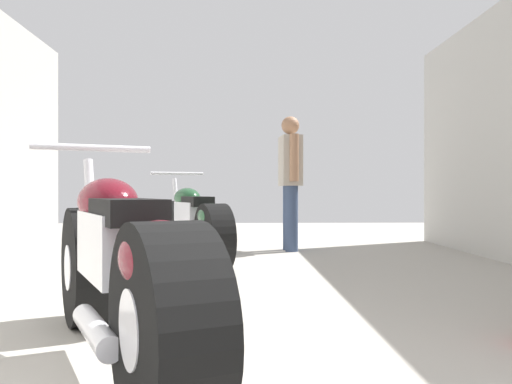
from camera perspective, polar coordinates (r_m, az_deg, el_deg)
ground_plane at (r=3.98m, az=-0.99°, el=-10.23°), size 16.42×16.42×0.00m
motorcycle_maroon_cruiser at (r=2.31m, az=-14.13°, el=-7.84°), size 1.06×1.95×0.95m
motorcycle_black_naked at (r=5.41m, az=-6.55°, el=-3.40°), size 0.94×1.92×0.92m
mechanic_in_blue at (r=6.53m, az=3.61°, el=1.81°), size 0.26×0.65×1.60m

